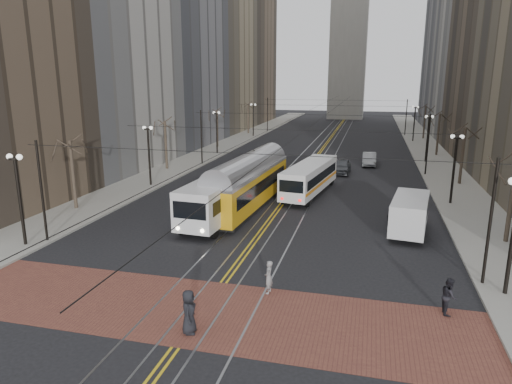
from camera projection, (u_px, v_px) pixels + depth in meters
The scene contains 22 objects.
ground at pixel (229, 275), 24.46m from camera, with size 260.00×260.00×0.00m, color black.
sidewalk_left at pixel (224, 146), 70.33m from camera, with size 5.00×140.00×0.15m, color gray.
sidewalk_right at pixel (430, 154), 63.19m from camera, with size 5.00×140.00×0.15m, color gray.
crosswalk_band at pixel (203, 311), 20.70m from camera, with size 25.00×6.00×0.01m, color brown.
streetcar_rails at pixel (321, 150), 66.78m from camera, with size 4.80×130.00×0.02m, color gray.
centre_lines at pixel (321, 150), 66.78m from camera, with size 0.42×130.00×0.01m, color gold.
building_left_mid at pixel (159, 33), 69.66m from camera, with size 16.00×20.00×34.00m, color slate.
building_left_far at pixel (234, 35), 106.55m from camera, with size 16.00×20.00×40.00m, color brown.
building_right_far at pixel (470, 30), 94.41m from camera, with size 16.00×20.00×40.00m, color slate.
lamp_posts at pixel (306, 147), 50.82m from camera, with size 27.60×57.20×5.60m.
street_trees at pixel (314, 140), 56.93m from camera, with size 31.68×53.28×5.60m.
trolley_wires at pixel (313, 132), 56.30m from camera, with size 25.96×120.00×6.60m.
transit_bus at pixel (227, 195), 34.85m from camera, with size 2.68×12.84×3.21m, color silver.
streetcar at pixel (248, 187), 37.05m from camera, with size 2.66×14.35×3.38m, color gold.
rear_bus at pixel (310, 179), 41.25m from camera, with size 2.35×10.80×2.82m, color silver.
cargo_van at pixel (409, 216), 30.77m from camera, with size 2.18×5.68×2.51m, color silver.
sedan_grey at pixel (342, 166), 50.51m from camera, with size 1.83×4.55×1.55m, color #3D4045.
sedan_silver at pixel (369, 159), 55.20m from camera, with size 1.59×4.57×1.51m, color #9EA1A5.
sedan_parked at pixel (404, 222), 31.44m from camera, with size 1.83×4.50×1.31m, color #414449.
pedestrian_a at pixel (189, 312), 18.70m from camera, with size 0.92×0.60×1.89m, color black.
pedestrian_b at pixel (269, 277), 22.25m from camera, with size 0.61×0.40×1.66m, color gray.
pedestrian_c at pixel (449, 296), 20.28m from camera, with size 0.82×0.64×1.68m, color black.
Camera 1 is at (6.96, -21.59, 10.28)m, focal length 32.00 mm.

